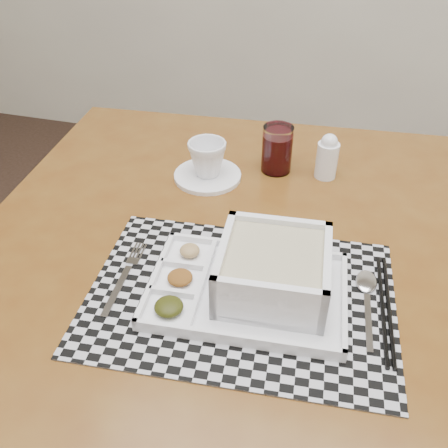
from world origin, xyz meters
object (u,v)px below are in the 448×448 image
Objects in this scene: dining_table at (248,278)px; cup at (207,158)px; juice_glass at (277,151)px; serving_tray at (264,277)px; creamer_bottle at (327,157)px.

dining_table is 13.55× the size of cup.
cup is at bearing -151.88° from juice_glass.
cup is 0.16m from juice_glass.
dining_table is 0.31m from juice_glass.
cup is at bearing 121.32° from serving_tray.
creamer_bottle is at bearing 1.54° from juice_glass.
juice_glass is (-0.01, 0.28, 0.13)m from dining_table.
dining_table is 0.29m from cup.
dining_table is at bearing -110.29° from creamer_bottle.
dining_table is at bearing -88.88° from juice_glass.
dining_table is 3.39× the size of serving_tray.
serving_tray is 3.15× the size of juice_glass.
serving_tray is 3.24× the size of creamer_bottle.
serving_tray is at bearing -57.59° from cup.
dining_table is at bearing 113.81° from serving_tray.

